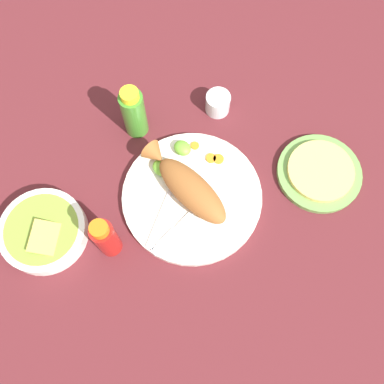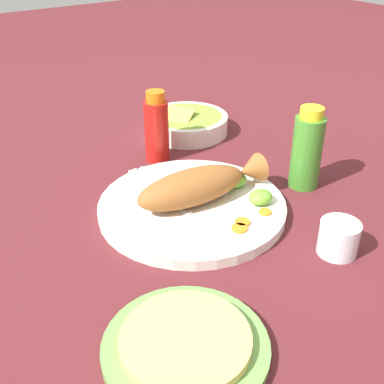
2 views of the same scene
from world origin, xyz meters
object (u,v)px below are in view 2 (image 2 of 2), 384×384
Objects in this scene: fried_fish at (200,185)px; fork_near at (155,187)px; hot_sauce_bottle_green at (307,150)px; salt_cup at (338,240)px; guacamole_bowl at (186,123)px; fork_far at (176,179)px; main_plate at (192,207)px; tortilla_plate at (186,348)px; hot_sauce_bottle_red at (157,128)px.

fried_fish reaches higher than fork_near.
fork_near is (0.04, -0.08, -0.03)m from fried_fish.
hot_sauce_bottle_green is (-0.21, 0.05, 0.03)m from fried_fish.
guacamole_bowl is (-0.07, -0.50, 0.00)m from salt_cup.
salt_cup is 0.32× the size of guacamole_bowl.
main_plate is at bearing 143.57° from fork_far.
fork_near reaches higher than main_plate.
hot_sauce_bottle_green is 0.45m from tortilla_plate.
fork_far is 0.14m from hot_sauce_bottle_red.
hot_sauce_bottle_red is at bearing -56.65° from hot_sauce_bottle_green.
fork_far is at bearing -122.07° from tortilla_plate.
hot_sauce_bottle_red is 2.42× the size of salt_cup.
guacamole_bowl is at bearing -46.35° from fork_near.
fried_fish is at bearing 175.24° from main_plate.
guacamole_bowl is (-0.21, -0.20, 0.00)m from fork_near.
fried_fish is 0.09m from fork_far.
main_plate is 1.62× the size of tortilla_plate.
main_plate is 5.30× the size of salt_cup.
hot_sauce_bottle_red reaches higher than main_plate.
tortilla_plate is at bearing 153.88° from fork_near.
salt_cup is at bearing 97.29° from hot_sauce_bottle_red.
fried_fish reaches higher than guacamole_bowl.
salt_cup reaches higher than main_plate.
hot_sauce_bottle_green is (-0.25, 0.12, 0.05)m from fork_near.
salt_cup is (-0.10, 0.22, -0.02)m from fried_fish.
hot_sauce_bottle_red is 0.51m from tortilla_plate.
hot_sauce_bottle_green is (-0.20, 0.13, 0.05)m from fork_far.
tortilla_plate is (0.29, 0.02, -0.02)m from salt_cup.
main_plate is 2.08× the size of hot_sauce_bottle_green.
hot_sauce_bottle_green reaches higher than hot_sauce_bottle_red.
fork_far is (-0.02, -0.08, 0.01)m from main_plate.
fork_near is 0.35m from tortilla_plate.
fork_far is at bearing -73.10° from salt_cup.
hot_sauce_bottle_red is 0.15m from guacamole_bowl.
fork_far is at bearing -89.26° from fried_fish.
fork_near is at bearing -57.19° from fried_fish.
guacamole_bowl is at bearing -61.38° from fork_far.
fork_far is 0.38m from tortilla_plate.
fried_fish is 0.09m from fork_near.
tortilla_plate is at bearing 61.76° from hot_sauce_bottle_red.
fried_fish is at bearing -129.15° from tortilla_plate.
fork_near is 1.05× the size of fork_far.
salt_cup is 0.50m from guacamole_bowl.
fried_fish reaches higher than main_plate.
fried_fish is 0.33m from guacamole_bowl.
tortilla_plate is (0.15, 0.32, -0.01)m from fork_near.
hot_sauce_bottle_red reaches higher than salt_cup.
fried_fish is 1.24× the size of tortilla_plate.
fork_far is at bearing -86.44° from fork_near.
salt_cup reaches higher than fork_far.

